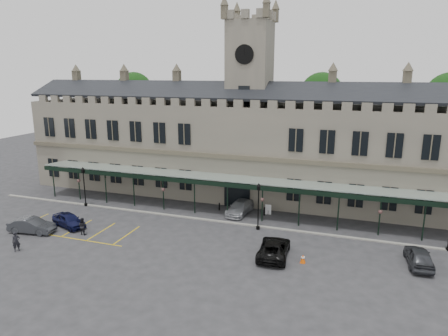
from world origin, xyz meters
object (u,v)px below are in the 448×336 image
(station_building, at_px, (249,147))
(person_b, at_px, (82,226))
(car_taxi, at_px, (240,207))
(car_van, at_px, (274,248))
(lamp_post_mid, at_px, (258,202))
(car_right_a, at_px, (419,257))
(lamp_post_left, at_px, (84,183))
(person_a, at_px, (16,242))
(traffic_cone, at_px, (303,259))
(sign_board, at_px, (268,210))
(car_left_a, at_px, (69,220))
(clock_tower, at_px, (250,96))
(car_left_b, at_px, (32,225))

(station_building, distance_m, person_b, 22.58)
(car_taxi, distance_m, person_b, 17.27)
(car_taxi, height_order, car_van, car_van)
(lamp_post_mid, bearing_deg, car_right_a, -12.80)
(lamp_post_mid, bearing_deg, station_building, 110.47)
(lamp_post_left, distance_m, person_a, 13.02)
(traffic_cone, distance_m, person_a, 25.89)
(car_right_a, xyz_separation_m, person_a, (-34.51, -8.83, 0.13))
(sign_board, bearing_deg, car_left_a, -158.92)
(clock_tower, distance_m, person_a, 30.59)
(car_left_b, distance_m, car_van, 24.65)
(clock_tower, bearing_deg, lamp_post_left, -148.84)
(station_building, height_order, sign_board, station_building)
(car_left_a, height_order, car_van, car_van)
(sign_board, xyz_separation_m, person_a, (-19.68, -16.93, 0.36))
(car_taxi, height_order, person_b, person_b)
(car_left_a, height_order, person_a, person_a)
(car_left_a, relative_size, car_right_a, 0.94)
(clock_tower, bearing_deg, car_left_b, -131.95)
(lamp_post_left, bearing_deg, person_a, -80.25)
(traffic_cone, relative_size, sign_board, 0.66)
(car_left_a, bearing_deg, car_taxi, -38.68)
(traffic_cone, height_order, car_taxi, car_taxi)
(car_left_b, bearing_deg, car_left_a, -52.70)
(station_building, relative_size, car_left_a, 13.61)
(clock_tower, relative_size, traffic_cone, 32.09)
(clock_tower, xyz_separation_m, lamp_post_mid, (4.14, -11.18, -10.12))
(clock_tower, xyz_separation_m, car_van, (7.00, -16.79, -12.35))
(traffic_cone, relative_size, person_b, 0.44)
(lamp_post_mid, bearing_deg, car_taxi, 128.07)
(lamp_post_mid, height_order, car_right_a, lamp_post_mid)
(traffic_cone, distance_m, car_van, 2.70)
(traffic_cone, distance_m, car_left_b, 27.23)
(clock_tower, relative_size, car_left_b, 5.27)
(car_left_b, bearing_deg, car_taxi, -64.31)
(car_left_b, bearing_deg, person_a, -160.92)
(clock_tower, relative_size, sign_board, 21.11)
(lamp_post_left, bearing_deg, car_van, -13.86)
(car_left_b, xyz_separation_m, car_taxi, (18.50, 12.30, -0.02))
(station_building, xyz_separation_m, person_b, (-12.30, -18.10, -5.58))
(car_left_a, distance_m, car_van, 22.00)
(lamp_post_left, distance_m, sign_board, 22.39)
(lamp_post_left, distance_m, car_left_b, 9.04)
(car_left_a, distance_m, car_right_a, 34.08)
(car_taxi, distance_m, car_right_a, 19.46)
(sign_board, relative_size, car_van, 0.22)
(traffic_cone, bearing_deg, person_b, -177.55)
(station_building, distance_m, sign_board, 9.63)
(clock_tower, xyz_separation_m, person_a, (-15.51, -23.38, -12.18))
(car_right_a, bearing_deg, person_a, 10.55)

